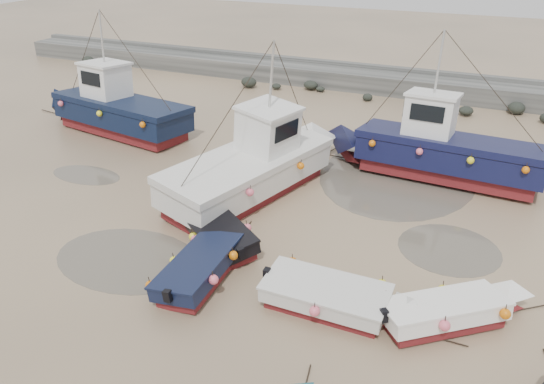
{
  "coord_description": "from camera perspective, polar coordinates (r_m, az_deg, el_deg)",
  "views": [
    {
      "loc": [
        6.49,
        -12.88,
        10.06
      ],
      "look_at": [
        -0.29,
        2.81,
        1.4
      ],
      "focal_mm": 35.0,
      "sensor_mm": 36.0,
      "label": 1
    }
  ],
  "objects": [
    {
      "name": "dinghy_5",
      "position": [
        15.55,
        7.12,
        -11.09
      ],
      "size": [
        5.95,
        2.18,
        1.43
      ],
      "rotation": [
        0.0,
        0.0,
        -1.58
      ],
      "color": "maroon",
      "rests_on": "ground"
    },
    {
      "name": "dinghy_4",
      "position": [
        18.92,
        -6.29,
        -3.51
      ],
      "size": [
        5.32,
        4.25,
        1.43
      ],
      "rotation": [
        0.0,
        0.0,
        0.93
      ],
      "color": "maroon",
      "rests_on": "ground"
    },
    {
      "name": "person",
      "position": [
        23.73,
        -1.97,
        1.77
      ],
      "size": [
        0.74,
        0.66,
        1.71
      ],
      "primitive_type": "imported",
      "rotation": [
        0.0,
        0.0,
        3.64
      ],
      "color": "#181A33",
      "rests_on": "ground"
    },
    {
      "name": "cabin_boat_2",
      "position": [
        24.29,
        17.11,
        4.52
      ],
      "size": [
        11.09,
        3.64,
        6.22
      ],
      "rotation": [
        0.0,
        0.0,
        1.51
      ],
      "color": "maroon",
      "rests_on": "ground"
    },
    {
      "name": "puddle_a",
      "position": [
        18.59,
        -15.21,
        -6.96
      ],
      "size": [
        5.21,
        5.21,
        0.01
      ],
      "primitive_type": "cylinder",
      "color": "#5C5548",
      "rests_on": "ground"
    },
    {
      "name": "seawall",
      "position": [
        36.69,
        12.73,
        11.32
      ],
      "size": [
        60.0,
        4.92,
        1.5
      ],
      "color": "slate",
      "rests_on": "ground"
    },
    {
      "name": "dinghy_1",
      "position": [
        17.02,
        -7.1,
        -7.34
      ],
      "size": [
        2.13,
        5.84,
        1.43
      ],
      "rotation": [
        0.0,
        0.0,
        0.04
      ],
      "color": "maroon",
      "rests_on": "ground"
    },
    {
      "name": "cabin_boat_1",
      "position": [
        21.83,
        -1.64,
        3.22
      ],
      "size": [
        5.13,
        11.04,
        6.22
      ],
      "rotation": [
        0.0,
        0.0,
        -0.28
      ],
      "color": "maroon",
      "rests_on": "ground"
    },
    {
      "name": "ground",
      "position": [
        17.58,
        -2.79,
        -8.07
      ],
      "size": [
        120.0,
        120.0,
        0.0
      ],
      "primitive_type": "plane",
      "color": "tan",
      "rests_on": "ground"
    },
    {
      "name": "puddle_d",
      "position": [
        24.46,
        13.37,
        1.82
      ],
      "size": [
        6.79,
        6.79,
        0.01
      ],
      "primitive_type": "cylinder",
      "color": "#5C5548",
      "rests_on": "ground"
    },
    {
      "name": "dinghy_3",
      "position": [
        15.85,
        19.22,
        -11.77
      ],
      "size": [
        4.92,
        4.08,
        1.43
      ],
      "rotation": [
        0.0,
        0.0,
        -0.9
      ],
      "color": "maroon",
      "rests_on": "ground"
    },
    {
      "name": "puddle_c",
      "position": [
        25.2,
        -19.35,
        1.74
      ],
      "size": [
        3.44,
        3.44,
        0.01
      ],
      "primitive_type": "cylinder",
      "color": "#5C5548",
      "rests_on": "ground"
    },
    {
      "name": "cabin_boat_0",
      "position": [
        29.83,
        -16.78,
        8.67
      ],
      "size": [
        11.06,
        4.33,
        6.22
      ],
      "rotation": [
        0.0,
        0.0,
        1.4
      ],
      "color": "maroon",
      "rests_on": "ground"
    },
    {
      "name": "puddle_b",
      "position": [
        19.45,
        18.5,
        -5.82
      ],
      "size": [
        3.49,
        3.49,
        0.01
      ],
      "primitive_type": "cylinder",
      "color": "#5C5548",
      "rests_on": "ground"
    }
  ]
}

